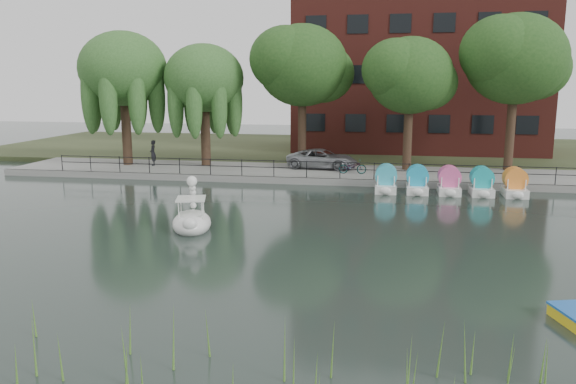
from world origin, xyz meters
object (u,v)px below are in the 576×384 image
(minivan, at_px, (322,157))
(bicycle, at_px, (352,166))
(swan_boat, at_px, (192,219))
(pedestrian, at_px, (153,151))

(minivan, bearing_deg, bicycle, -124.62)
(bicycle, xyz_separation_m, swan_boat, (-5.79, -13.24, -0.44))
(pedestrian, distance_m, swan_boat, 16.50)
(bicycle, distance_m, swan_boat, 14.46)
(minivan, height_order, bicycle, minivan)
(minivan, relative_size, swan_boat, 1.86)
(bicycle, height_order, swan_boat, swan_boat)
(minivan, height_order, pedestrian, pedestrian)
(swan_boat, bearing_deg, minivan, 60.61)
(swan_boat, bearing_deg, pedestrian, 102.96)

